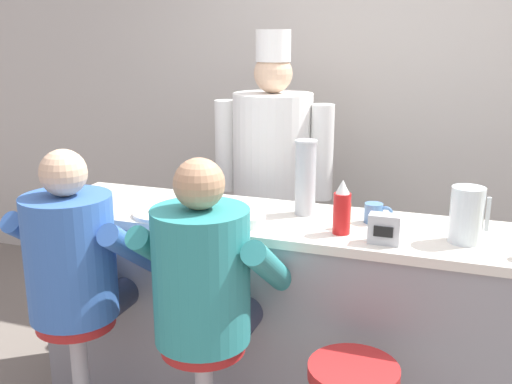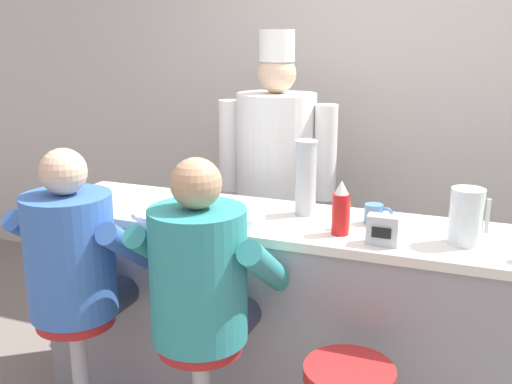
# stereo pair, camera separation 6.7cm
# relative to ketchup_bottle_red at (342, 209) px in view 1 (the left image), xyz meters

# --- Properties ---
(wall_back) EXTENTS (10.00, 0.06, 2.70)m
(wall_back) POSITION_rel_ketchup_bottle_red_xyz_m (-0.12, 1.62, 0.24)
(wall_back) COLOR beige
(wall_back) RESTS_ON ground_plane
(diner_counter) EXTENTS (2.72, 0.58, 1.01)m
(diner_counter) POSITION_rel_ketchup_bottle_red_xyz_m (-0.12, 0.12, -0.61)
(diner_counter) COLOR gray
(diner_counter) RESTS_ON ground_plane
(ketchup_bottle_red) EXTENTS (0.07, 0.07, 0.23)m
(ketchup_bottle_red) POSITION_rel_ketchup_bottle_red_xyz_m (0.00, 0.00, 0.00)
(ketchup_bottle_red) COLOR red
(ketchup_bottle_red) RESTS_ON diner_counter
(hot_sauce_bottle_orange) EXTENTS (0.03, 0.03, 0.12)m
(hot_sauce_bottle_orange) POSITION_rel_ketchup_bottle_red_xyz_m (0.01, 0.08, -0.05)
(hot_sauce_bottle_orange) COLOR orange
(hot_sauce_bottle_orange) RESTS_ON diner_counter
(water_pitcher_clear) EXTENTS (0.15, 0.13, 0.23)m
(water_pitcher_clear) POSITION_rel_ketchup_bottle_red_xyz_m (0.49, 0.07, 0.01)
(water_pitcher_clear) COLOR silver
(water_pitcher_clear) RESTS_ON diner_counter
(breakfast_plate) EXTENTS (0.28, 0.28, 0.05)m
(breakfast_plate) POSITION_rel_ketchup_bottle_red_xyz_m (-0.83, -0.03, -0.09)
(breakfast_plate) COLOR white
(breakfast_plate) RESTS_ON diner_counter
(cereal_bowl) EXTENTS (0.14, 0.14, 0.05)m
(cereal_bowl) POSITION_rel_ketchup_bottle_red_xyz_m (-0.40, -0.04, -0.08)
(cereal_bowl) COLOR white
(cereal_bowl) RESTS_ON diner_counter
(coffee_mug_blue) EXTENTS (0.13, 0.08, 0.09)m
(coffee_mug_blue) POSITION_rel_ketchup_bottle_red_xyz_m (0.11, 0.19, -0.06)
(coffee_mug_blue) COLOR #4C7AB2
(coffee_mug_blue) RESTS_ON diner_counter
(cup_stack_steel) EXTENTS (0.10, 0.10, 0.35)m
(cup_stack_steel) POSITION_rel_ketchup_bottle_red_xyz_m (-0.22, 0.22, 0.07)
(cup_stack_steel) COLOR #B7BABF
(cup_stack_steel) RESTS_ON diner_counter
(napkin_dispenser_chrome) EXTENTS (0.13, 0.08, 0.12)m
(napkin_dispenser_chrome) POSITION_rel_ketchup_bottle_red_xyz_m (0.19, -0.06, -0.05)
(napkin_dispenser_chrome) COLOR silver
(napkin_dispenser_chrome) RESTS_ON diner_counter
(diner_seated_blue) EXTENTS (0.57, 0.57, 1.37)m
(diner_seated_blue) POSITION_rel_ketchup_bottle_red_xyz_m (-1.07, -0.38, -0.26)
(diner_seated_blue) COLOR #B2B5BA
(diner_seated_blue) RESTS_ON ground_plane
(diner_seated_teal) EXTENTS (0.58, 0.57, 1.38)m
(diner_seated_teal) POSITION_rel_ketchup_bottle_red_xyz_m (-0.46, -0.38, -0.25)
(diner_seated_teal) COLOR #B2B5BA
(diner_seated_teal) RESTS_ON ground_plane
(cook_in_whites_near) EXTENTS (0.72, 0.46, 1.84)m
(cook_in_whites_near) POSITION_rel_ketchup_bottle_red_xyz_m (-0.60, 0.89, -0.10)
(cook_in_whites_near) COLOR #232328
(cook_in_whites_near) RESTS_ON ground_plane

